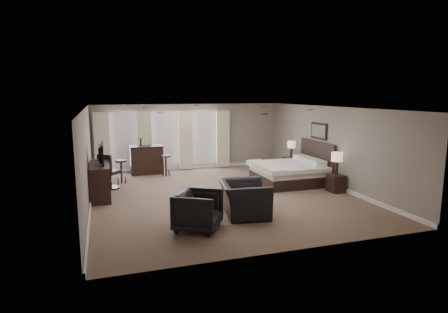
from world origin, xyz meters
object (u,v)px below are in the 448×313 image
object	(u,v)px
armchair_near	(244,193)
desk_chair	(110,171)
bar_counter	(147,160)
nightstand_near	(336,183)
lamp_far	(291,149)
lamp_near	(337,164)
bar_stool_left	(121,172)
tv	(99,162)
armchair_far	(198,209)
dresser	(100,181)
nightstand_far	(291,165)
bed	(288,163)
bar_stool_right	(166,166)

from	to	relation	value
armchair_near	desk_chair	world-z (taller)	armchair_near
bar_counter	armchair_near	bearing A→B (deg)	-73.33
nightstand_near	armchair_near	distance (m)	3.74
nightstand_near	desk_chair	xyz separation A→B (m)	(-6.62, 2.58, 0.30)
nightstand_near	lamp_far	world-z (taller)	lamp_far
lamp_near	bar_stool_left	distance (m)	7.03
nightstand_near	bar_counter	bearing A→B (deg)	139.30
lamp_near	tv	size ratio (longest dim) A/B	0.66
lamp_near	tv	xyz separation A→B (m)	(-6.92, 1.58, 0.18)
armchair_far	dresser	bearing A→B (deg)	62.50
nightstand_far	lamp_near	xyz separation A→B (m)	(0.00, -2.90, 0.59)
bed	lamp_far	xyz separation A→B (m)	(0.89, 1.45, 0.22)
armchair_near	armchair_far	bearing A→B (deg)	124.26
lamp_far	tv	bearing A→B (deg)	-169.21
dresser	bar_counter	bearing A→B (deg)	60.20
bed	dresser	distance (m)	6.03
armchair_far	lamp_far	bearing A→B (deg)	-14.19
lamp_far	armchair_far	bearing A→B (deg)	-135.58
bed	nightstand_near	bearing A→B (deg)	-58.46
armchair_near	tv	bearing A→B (deg)	59.78
armchair_far	tv	bearing A→B (deg)	62.50
lamp_far	bar_stool_right	bearing A→B (deg)	168.03
nightstand_near	lamp_far	xyz separation A→B (m)	(0.00, 2.90, 0.64)
tv	bar_stool_right	distance (m)	3.32
dresser	bar_stool_left	distance (m)	1.76
armchair_near	bar_stool_left	size ratio (longest dim) A/B	1.64
dresser	bar_stool_right	bearing A→B (deg)	44.99
bar_stool_right	lamp_far	bearing A→B (deg)	-11.97
bed	bar_stool_left	xyz separation A→B (m)	(-5.35, 1.75, -0.29)
dresser	armchair_far	distance (m)	4.01
dresser	tv	bearing A→B (deg)	0.00
bed	bar_stool_right	bearing A→B (deg)	146.93
nightstand_near	armchair_far	xyz separation A→B (m)	(-4.85, -1.85, 0.21)
armchair_far	bar_stool_right	distance (m)	5.74
lamp_near	desk_chair	bearing A→B (deg)	158.67
bed	bar_counter	distance (m)	5.32
nightstand_far	bar_stool_left	distance (m)	6.25
tv	armchair_near	size ratio (longest dim) A/B	0.80
bar_stool_left	lamp_near	bearing A→B (deg)	-27.13
nightstand_near	desk_chair	world-z (taller)	desk_chair
tv	nightstand_near	bearing A→B (deg)	-102.87
desk_chair	lamp_near	bearing A→B (deg)	-162.92
nightstand_near	armchair_near	xyz separation A→B (m)	(-3.52, -1.24, 0.30)
armchair_near	bar_stool_left	bearing A→B (deg)	40.95
nightstand_near	bar_stool_left	bearing A→B (deg)	152.87
bed	nightstand_near	distance (m)	1.75
dresser	armchair_far	bearing A→B (deg)	-58.89
lamp_near	lamp_far	world-z (taller)	lamp_near
armchair_far	bar_stool_left	xyz separation A→B (m)	(-1.39, 5.05, -0.08)
armchair_far	bar_stool_right	world-z (taller)	armchair_far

